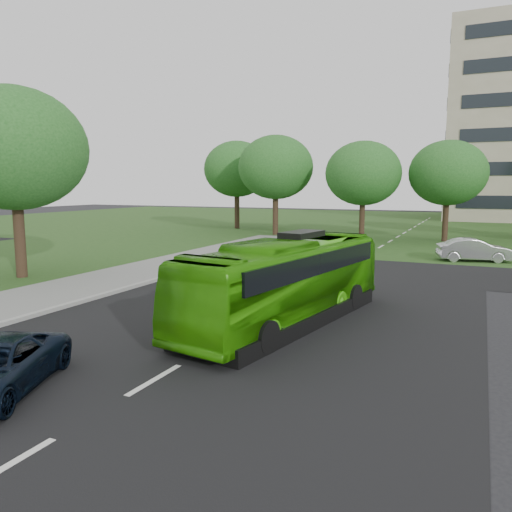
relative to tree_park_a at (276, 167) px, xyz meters
The scene contains 9 objects.
ground 29.88m from the tree_park_a, 68.82° to the right, with size 160.00×160.00×0.00m, color black.
street_surfaces 12.69m from the tree_park_a, 23.93° to the right, with size 120.00×120.00×0.15m.
tree_park_a is the anchor object (origin of this frame).
tree_park_b 8.28m from the tree_park_a, ahead, with size 6.17×6.17×8.09m.
tree_park_c 14.58m from the tree_park_a, ahead, with size 6.06×6.06×8.04m.
tree_park_f 7.80m from the tree_park_a, 143.35° to the left, with size 6.80×6.80×9.08m.
tree_side_near 25.32m from the tree_park_a, 97.18° to the right, with size 6.85×6.85×9.10m.
bus 30.12m from the tree_park_a, 67.11° to the right, with size 2.29×9.79×2.73m, color #33960B.
sedan 20.51m from the tree_park_a, 31.29° to the right, with size 1.44×4.14×1.37m, color #B9B8BD.
Camera 1 is at (6.66, -15.02, 4.43)m, focal length 35.00 mm.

